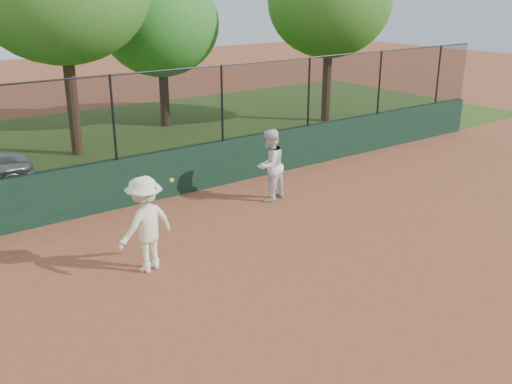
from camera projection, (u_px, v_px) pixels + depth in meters
ground at (295, 303)px, 9.62m from camera, size 80.00×80.00×0.00m
back_wall at (138, 180)px, 13.97m from camera, size 26.00×0.20×1.20m
grass_strip at (60, 151)px, 18.72m from camera, size 36.00×12.00×0.01m
player_second at (270, 165)px, 14.08m from camera, size 1.04×0.91×1.80m
player_main at (146, 224)px, 10.51m from camera, size 1.31×0.94×1.85m
fence_assembly at (132, 114)px, 13.40m from camera, size 26.00×0.06×2.00m
tree_3 at (161, 24)px, 20.92m from camera, size 4.42×4.02×5.71m
tree_4 at (330, 1)px, 21.53m from camera, size 4.91×4.46×6.72m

